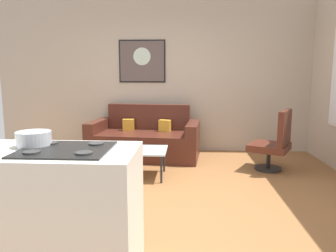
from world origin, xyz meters
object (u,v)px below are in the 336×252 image
(coffee_table, at_px, (128,151))
(wall_painting, at_px, (142,61))
(couch, at_px, (145,140))
(armchair, at_px, (275,142))
(mixing_bowl, at_px, (34,139))

(coffee_table, height_order, wall_painting, wall_painting)
(couch, bearing_deg, armchair, -19.03)
(mixing_bowl, xyz_separation_m, wall_painting, (0.26, 3.79, 0.70))
(armchair, bearing_deg, coffee_table, -169.33)
(mixing_bowl, bearing_deg, couch, 83.56)
(mixing_bowl, bearing_deg, coffee_table, 82.96)
(coffee_table, bearing_deg, armchair, 10.67)
(couch, xyz_separation_m, wall_painting, (-0.11, 0.54, 1.37))
(armchair, height_order, mixing_bowl, mixing_bowl)
(couch, xyz_separation_m, mixing_bowl, (-0.37, -3.25, 0.67))
(wall_painting, bearing_deg, couch, -78.59)
(coffee_table, height_order, mixing_bowl, mixing_bowl)
(coffee_table, xyz_separation_m, mixing_bowl, (-0.27, -2.15, 0.60))
(coffee_table, relative_size, armchair, 1.20)
(coffee_table, height_order, armchair, armchair)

